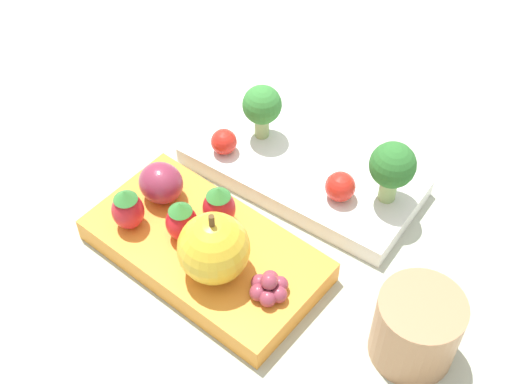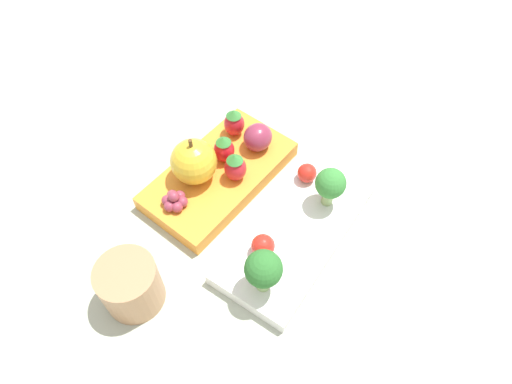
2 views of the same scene
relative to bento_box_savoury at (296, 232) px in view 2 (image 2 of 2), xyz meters
name	(u,v)px [view 2 (image 2 of 2)]	position (x,y,z in m)	size (l,w,h in m)	color
ground_plane	(253,211)	(0.00, -0.06, -0.01)	(4.00, 4.00, 0.00)	#ADB7A3
bento_box_savoury	(296,232)	(0.00, 0.00, 0.00)	(0.22, 0.11, 0.02)	white
bento_box_fruit	(219,175)	(-0.01, -0.13, 0.00)	(0.21, 0.12, 0.02)	orange
broccoli_floret_0	(330,184)	(-0.05, 0.01, 0.05)	(0.04, 0.04, 0.06)	#93B770
broccoli_floret_1	(263,270)	(0.08, 0.01, 0.05)	(0.04, 0.04, 0.06)	#93B770
cherry_tomato_0	(263,246)	(0.05, -0.01, 0.02)	(0.03, 0.03, 0.03)	red
cherry_tomato_1	(307,173)	(-0.07, -0.03, 0.02)	(0.02, 0.02, 0.02)	red
apple	(194,162)	(0.01, -0.15, 0.04)	(0.06, 0.06, 0.07)	gold
strawberry_0	(235,167)	(-0.02, -0.10, 0.03)	(0.03, 0.03, 0.04)	red
strawberry_1	(224,149)	(-0.03, -0.13, 0.03)	(0.03, 0.03, 0.04)	red
strawberry_2	(234,122)	(-0.08, -0.15, 0.03)	(0.03, 0.03, 0.04)	red
plum	(258,137)	(-0.08, -0.11, 0.03)	(0.04, 0.04, 0.04)	#892D47
grape_cluster	(175,200)	(0.06, -0.14, 0.02)	(0.03, 0.03, 0.02)	#93384C
drinking_cup	(130,285)	(0.17, -0.10, 0.02)	(0.07, 0.07, 0.06)	tan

